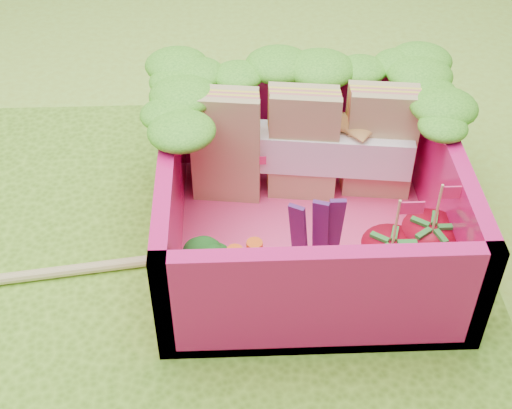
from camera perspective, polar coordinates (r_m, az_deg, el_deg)
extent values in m
plane|color=#99C036|center=(3.34, -3.99, -4.61)|extent=(14.00, 14.00, 0.00)
cube|color=#5A9221|center=(3.33, -4.01, -4.43)|extent=(2.60, 2.60, 0.03)
cube|color=#FF4181|center=(3.37, 4.00, -2.78)|extent=(1.30, 1.30, 0.05)
cube|color=#DC1267|center=(3.69, 3.29, 6.67)|extent=(1.30, 0.07, 0.55)
cube|color=#DC1267|center=(2.77, 5.43, -7.85)|extent=(1.30, 0.07, 0.55)
cube|color=#DC1267|center=(3.20, -6.81, 0.16)|extent=(0.07, 1.30, 0.55)
cube|color=#DC1267|center=(3.33, 14.80, 0.71)|extent=(0.07, 1.30, 0.55)
ellipsoid|color=#288518|center=(3.47, -4.83, 10.67)|extent=(0.30, 0.30, 0.11)
ellipsoid|color=#288518|center=(3.47, -1.47, 10.77)|extent=(0.30, 0.30, 0.11)
ellipsoid|color=#288518|center=(3.48, 1.88, 10.83)|extent=(0.30, 0.30, 0.11)
ellipsoid|color=#288518|center=(3.50, 5.21, 10.86)|extent=(0.30, 0.30, 0.11)
ellipsoid|color=#288518|center=(3.53, 8.50, 10.85)|extent=(0.30, 0.30, 0.11)
ellipsoid|color=#288518|center=(3.57, 11.72, 10.81)|extent=(0.30, 0.30, 0.11)
ellipsoid|color=#288518|center=(3.07, -6.54, 6.08)|extent=(0.27, 0.27, 0.10)
ellipsoid|color=#288518|center=(3.19, -6.43, 7.52)|extent=(0.27, 0.27, 0.10)
ellipsoid|color=#288518|center=(3.31, -6.32, 8.86)|extent=(0.27, 0.27, 0.10)
ellipsoid|color=#288518|center=(3.43, -6.21, 10.11)|extent=(0.27, 0.27, 0.10)
ellipsoid|color=#288518|center=(3.55, -6.12, 11.27)|extent=(0.27, 0.27, 0.10)
ellipsoid|color=#288518|center=(3.20, 14.79, 6.40)|extent=(0.27, 0.27, 0.10)
ellipsoid|color=#288518|center=(3.31, 14.22, 7.78)|extent=(0.27, 0.27, 0.10)
ellipsoid|color=#288518|center=(3.42, 13.69, 9.08)|extent=(0.27, 0.27, 0.10)
ellipsoid|color=#288518|center=(3.54, 13.19, 10.29)|extent=(0.27, 0.27, 0.10)
ellipsoid|color=#288518|center=(3.65, 12.72, 11.43)|extent=(0.27, 0.27, 0.10)
cube|color=#A38356|center=(3.41, -2.49, 4.74)|extent=(0.34, 0.19, 0.58)
cube|color=#A38356|center=(3.42, 3.73, 4.88)|extent=(0.34, 0.19, 0.58)
cube|color=#A38356|center=(3.48, 9.83, 4.96)|extent=(0.34, 0.19, 0.58)
cube|color=white|center=(3.44, 3.71, 4.49)|extent=(1.06, 0.30, 0.20)
cylinder|color=#5A9347|center=(3.04, -4.00, -6.15)|extent=(0.12, 0.12, 0.16)
ellipsoid|color=#134914|center=(2.95, -4.13, -4.35)|extent=(0.31, 0.31, 0.12)
cylinder|color=#F85D14|center=(3.02, -1.66, -5.28)|extent=(0.07, 0.07, 0.25)
cylinder|color=#F85D14|center=(3.06, -0.12, -4.60)|extent=(0.07, 0.07, 0.23)
cube|color=#3E1751|center=(3.09, 3.43, -2.34)|extent=(0.07, 0.05, 0.38)
cube|color=#3E1751|center=(3.11, 5.20, -1.97)|extent=(0.07, 0.04, 0.38)
cube|color=#3E1751|center=(3.13, 6.27, -1.78)|extent=(0.07, 0.02, 0.38)
cone|color=#B30B23|center=(3.08, 10.57, -4.91)|extent=(0.26, 0.26, 0.26)
cylinder|color=#DDC97C|center=(2.90, 11.16, -1.48)|extent=(0.01, 0.01, 0.24)
cube|color=#FB2971|center=(2.86, 12.34, -0.27)|extent=(0.10, 0.01, 0.06)
cone|color=#B30B23|center=(3.18, 13.60, -3.64)|extent=(0.26, 0.26, 0.26)
cylinder|color=#DDC97C|center=(3.01, 14.33, -0.23)|extent=(0.01, 0.01, 0.24)
cube|color=#FB2971|center=(2.97, 15.51, 0.95)|extent=(0.10, 0.01, 0.06)
cube|color=#76C63E|center=(3.37, 12.67, -2.83)|extent=(0.29, 0.26, 0.05)
cube|color=#76C63E|center=(3.24, 13.34, -5.09)|extent=(0.31, 0.23, 0.05)
cube|color=#76C63E|center=(3.13, 7.51, -6.18)|extent=(0.23, 0.31, 0.05)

